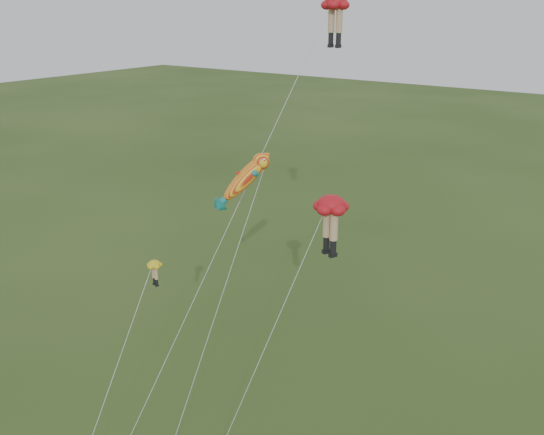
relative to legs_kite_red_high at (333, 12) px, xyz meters
The scene contains 4 objects.
legs_kite_red_high is the anchor object (origin of this frame).
legs_kite_red_mid 13.08m from the legs_kite_red_high, 59.67° to the right, with size 5.27×5.26×14.54m.
legs_kite_yellow 17.39m from the legs_kite_red_high, 114.12° to the right, with size 1.28×7.35×9.39m.
fish_kite 10.78m from the legs_kite_red_high, 91.73° to the right, with size 2.59×6.93×15.55m.
Camera 1 is at (18.50, -17.72, 22.17)m, focal length 40.00 mm.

